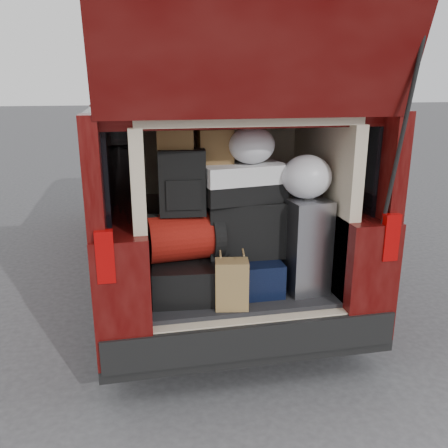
{
  "coord_description": "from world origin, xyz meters",
  "views": [
    {
      "loc": [
        -0.71,
        -2.86,
        1.94
      ],
      "look_at": [
        -0.08,
        0.2,
        1.0
      ],
      "focal_mm": 38.0,
      "sensor_mm": 36.0,
      "label": 1
    }
  ],
  "objects_px": {
    "silver_roller": "(300,242)",
    "red_duffel": "(184,237)",
    "navy_hardshell": "(244,271)",
    "black_soft_case": "(246,227)",
    "black_hardshell": "(186,274)",
    "backpack": "(182,182)",
    "twotone_duffel": "(243,183)",
    "kraft_bag": "(232,284)"
  },
  "relations": [
    {
      "from": "navy_hardshell",
      "to": "backpack",
      "type": "height_order",
      "value": "backpack"
    },
    {
      "from": "red_duffel",
      "to": "silver_roller",
      "type": "bearing_deg",
      "value": -9.51
    },
    {
      "from": "navy_hardshell",
      "to": "red_duffel",
      "type": "distance_m",
      "value": 0.51
    },
    {
      "from": "black_soft_case",
      "to": "backpack",
      "type": "xyz_separation_m",
      "value": [
        -0.44,
        -0.05,
        0.35
      ]
    },
    {
      "from": "silver_roller",
      "to": "black_hardshell",
      "type": "bearing_deg",
      "value": 167.95
    },
    {
      "from": "silver_roller",
      "to": "twotone_duffel",
      "type": "xyz_separation_m",
      "value": [
        -0.4,
        0.08,
        0.42
      ]
    },
    {
      "from": "red_duffel",
      "to": "backpack",
      "type": "xyz_separation_m",
      "value": [
        -0.01,
        -0.01,
        0.37
      ]
    },
    {
      "from": "navy_hardshell",
      "to": "black_soft_case",
      "type": "height_order",
      "value": "black_soft_case"
    },
    {
      "from": "red_duffel",
      "to": "black_soft_case",
      "type": "distance_m",
      "value": 0.44
    },
    {
      "from": "silver_roller",
      "to": "kraft_bag",
      "type": "xyz_separation_m",
      "value": [
        -0.54,
        -0.25,
        -0.16
      ]
    },
    {
      "from": "black_hardshell",
      "to": "kraft_bag",
      "type": "bearing_deg",
      "value": -46.25
    },
    {
      "from": "navy_hardshell",
      "to": "twotone_duffel",
      "type": "relative_size",
      "value": 0.96
    },
    {
      "from": "navy_hardshell",
      "to": "silver_roller",
      "type": "bearing_deg",
      "value": -8.47
    },
    {
      "from": "red_duffel",
      "to": "black_soft_case",
      "type": "xyz_separation_m",
      "value": [
        0.43,
        0.05,
        0.03
      ]
    },
    {
      "from": "silver_roller",
      "to": "red_duffel",
      "type": "height_order",
      "value": "silver_roller"
    },
    {
      "from": "black_soft_case",
      "to": "twotone_duffel",
      "type": "distance_m",
      "value": 0.32
    },
    {
      "from": "backpack",
      "to": "twotone_duffel",
      "type": "relative_size",
      "value": 0.76
    },
    {
      "from": "black_hardshell",
      "to": "twotone_duffel",
      "type": "xyz_separation_m",
      "value": [
        0.4,
        0.01,
        0.62
      ]
    },
    {
      "from": "black_soft_case",
      "to": "twotone_duffel",
      "type": "xyz_separation_m",
      "value": [
        -0.03,
        -0.02,
        0.32
      ]
    },
    {
      "from": "red_duffel",
      "to": "twotone_duffel",
      "type": "bearing_deg",
      "value": -1.64
    },
    {
      "from": "twotone_duffel",
      "to": "black_soft_case",
      "type": "bearing_deg",
      "value": 19.01
    },
    {
      "from": "black_hardshell",
      "to": "black_soft_case",
      "type": "xyz_separation_m",
      "value": [
        0.43,
        0.03,
        0.31
      ]
    },
    {
      "from": "silver_roller",
      "to": "backpack",
      "type": "relative_size",
      "value": 1.52
    },
    {
      "from": "twotone_duffel",
      "to": "backpack",
      "type": "bearing_deg",
      "value": 175.67
    },
    {
      "from": "red_duffel",
      "to": "twotone_duffel",
      "type": "relative_size",
      "value": 0.87
    },
    {
      "from": "red_duffel",
      "to": "black_hardshell",
      "type": "bearing_deg",
      "value": 65.86
    },
    {
      "from": "navy_hardshell",
      "to": "kraft_bag",
      "type": "distance_m",
      "value": 0.35
    },
    {
      "from": "black_soft_case",
      "to": "backpack",
      "type": "bearing_deg",
      "value": -171.46
    },
    {
      "from": "navy_hardshell",
      "to": "red_duffel",
      "type": "relative_size",
      "value": 1.1
    },
    {
      "from": "kraft_bag",
      "to": "black_soft_case",
      "type": "relative_size",
      "value": 0.6
    },
    {
      "from": "backpack",
      "to": "navy_hardshell",
      "type": "bearing_deg",
      "value": 6.04
    },
    {
      "from": "kraft_bag",
      "to": "backpack",
      "type": "distance_m",
      "value": 0.73
    },
    {
      "from": "navy_hardshell",
      "to": "black_soft_case",
      "type": "distance_m",
      "value": 0.31
    },
    {
      "from": "navy_hardshell",
      "to": "backpack",
      "type": "xyz_separation_m",
      "value": [
        -0.43,
        -0.01,
        0.66
      ]
    },
    {
      "from": "silver_roller",
      "to": "black_soft_case",
      "type": "relative_size",
      "value": 1.21
    },
    {
      "from": "backpack",
      "to": "kraft_bag",
      "type": "bearing_deg",
      "value": -43.37
    },
    {
      "from": "black_hardshell",
      "to": "red_duffel",
      "type": "bearing_deg",
      "value": -103.09
    },
    {
      "from": "black_hardshell",
      "to": "black_soft_case",
      "type": "relative_size",
      "value": 1.13
    },
    {
      "from": "navy_hardshell",
      "to": "backpack",
      "type": "relative_size",
      "value": 1.26
    },
    {
      "from": "backpack",
      "to": "twotone_duffel",
      "type": "xyz_separation_m",
      "value": [
        0.41,
        0.04,
        -0.03
      ]
    },
    {
      "from": "silver_roller",
      "to": "black_soft_case",
      "type": "xyz_separation_m",
      "value": [
        -0.37,
        0.1,
        0.1
      ]
    },
    {
      "from": "backpack",
      "to": "silver_roller",
      "type": "bearing_deg",
      "value": 1.18
    }
  ]
}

